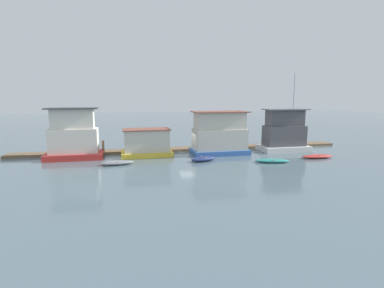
{
  "coord_description": "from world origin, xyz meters",
  "views": [
    {
      "loc": [
        -7.65,
        -34.68,
        6.88
      ],
      "look_at": [
        0.0,
        -1.0,
        1.4
      ],
      "focal_mm": 28.0,
      "sensor_mm": 36.0,
      "label": 1
    }
  ],
  "objects_px": {
    "dinghy_red": "(317,156)",
    "mooring_post_far_left": "(237,143)",
    "houseboat_yellow": "(147,143)",
    "mooring_post_near_right": "(103,148)",
    "houseboat_blue": "(219,134)",
    "dinghy_grey": "(117,163)",
    "houseboat_white": "(284,133)",
    "houseboat_red": "(74,137)",
    "dinghy_navy": "(203,159)",
    "mooring_post_centre": "(200,146)",
    "dinghy_teal": "(272,161)"
  },
  "relations": [
    {
      "from": "houseboat_white",
      "to": "mooring_post_near_right",
      "type": "bearing_deg",
      "value": 175.06
    },
    {
      "from": "mooring_post_near_right",
      "to": "mooring_post_far_left",
      "type": "bearing_deg",
      "value": 0.0
    },
    {
      "from": "houseboat_red",
      "to": "dinghy_red",
      "type": "height_order",
      "value": "houseboat_red"
    },
    {
      "from": "dinghy_navy",
      "to": "mooring_post_near_right",
      "type": "xyz_separation_m",
      "value": [
        -10.72,
        5.81,
        0.62
      ]
    },
    {
      "from": "dinghy_red",
      "to": "mooring_post_far_left",
      "type": "relative_size",
      "value": 1.97
    },
    {
      "from": "dinghy_grey",
      "to": "dinghy_teal",
      "type": "relative_size",
      "value": 0.91
    },
    {
      "from": "dinghy_navy",
      "to": "houseboat_white",
      "type": "bearing_deg",
      "value": 18.29
    },
    {
      "from": "houseboat_yellow",
      "to": "dinghy_grey",
      "type": "bearing_deg",
      "value": -128.7
    },
    {
      "from": "houseboat_yellow",
      "to": "dinghy_teal",
      "type": "xyz_separation_m",
      "value": [
        12.61,
        -6.57,
        -1.31
      ]
    },
    {
      "from": "houseboat_white",
      "to": "dinghy_grey",
      "type": "bearing_deg",
      "value": -170.04
    },
    {
      "from": "dinghy_teal",
      "to": "houseboat_red",
      "type": "bearing_deg",
      "value": 161.61
    },
    {
      "from": "houseboat_yellow",
      "to": "dinghy_red",
      "type": "xyz_separation_m",
      "value": [
        18.73,
        -5.63,
        -1.3
      ]
    },
    {
      "from": "dinghy_grey",
      "to": "dinghy_red",
      "type": "bearing_deg",
      "value": -3.9
    },
    {
      "from": "houseboat_blue",
      "to": "dinghy_navy",
      "type": "distance_m",
      "value": 5.21
    },
    {
      "from": "dinghy_grey",
      "to": "dinghy_teal",
      "type": "bearing_deg",
      "value": -8.74
    },
    {
      "from": "houseboat_blue",
      "to": "mooring_post_near_right",
      "type": "relative_size",
      "value": 3.83
    },
    {
      "from": "houseboat_red",
      "to": "dinghy_navy",
      "type": "bearing_deg",
      "value": -18.67
    },
    {
      "from": "houseboat_white",
      "to": "mooring_post_near_right",
      "type": "distance_m",
      "value": 22.55
    },
    {
      "from": "houseboat_red",
      "to": "mooring_post_centre",
      "type": "relative_size",
      "value": 4.52
    },
    {
      "from": "houseboat_yellow",
      "to": "mooring_post_near_right",
      "type": "bearing_deg",
      "value": 163.78
    },
    {
      "from": "dinghy_red",
      "to": "mooring_post_centre",
      "type": "xyz_separation_m",
      "value": [
        -11.97,
        7.08,
        0.48
      ]
    },
    {
      "from": "houseboat_red",
      "to": "mooring_post_far_left",
      "type": "xyz_separation_m",
      "value": [
        19.8,
        1.17,
        -1.44
      ]
    },
    {
      "from": "houseboat_yellow",
      "to": "mooring_post_far_left",
      "type": "relative_size",
      "value": 3.06
    },
    {
      "from": "dinghy_grey",
      "to": "mooring_post_far_left",
      "type": "xyz_separation_m",
      "value": [
        15.09,
        5.58,
        0.74
      ]
    },
    {
      "from": "houseboat_red",
      "to": "mooring_post_far_left",
      "type": "relative_size",
      "value": 3.22
    },
    {
      "from": "houseboat_white",
      "to": "houseboat_red",
      "type": "bearing_deg",
      "value": 178.26
    },
    {
      "from": "dinghy_teal",
      "to": "mooring_post_centre",
      "type": "bearing_deg",
      "value": 126.11
    },
    {
      "from": "houseboat_yellow",
      "to": "houseboat_white",
      "type": "distance_m",
      "value": 17.45
    },
    {
      "from": "dinghy_navy",
      "to": "mooring_post_near_right",
      "type": "height_order",
      "value": "mooring_post_near_right"
    },
    {
      "from": "houseboat_white",
      "to": "dinghy_teal",
      "type": "relative_size",
      "value": 2.57
    },
    {
      "from": "mooring_post_centre",
      "to": "mooring_post_far_left",
      "type": "bearing_deg",
      "value": 0.0
    },
    {
      "from": "houseboat_yellow",
      "to": "dinghy_grey",
      "type": "distance_m",
      "value": 5.44
    },
    {
      "from": "houseboat_red",
      "to": "houseboat_yellow",
      "type": "bearing_deg",
      "value": -2.06
    },
    {
      "from": "mooring_post_far_left",
      "to": "houseboat_white",
      "type": "bearing_deg",
      "value": -18.97
    },
    {
      "from": "houseboat_white",
      "to": "dinghy_navy",
      "type": "xyz_separation_m",
      "value": [
        -11.7,
        -3.87,
        -2.03
      ]
    },
    {
      "from": "mooring_post_far_left",
      "to": "dinghy_teal",
      "type": "bearing_deg",
      "value": -84.12
    },
    {
      "from": "houseboat_white",
      "to": "mooring_post_far_left",
      "type": "bearing_deg",
      "value": 161.03
    },
    {
      "from": "mooring_post_far_left",
      "to": "houseboat_blue",
      "type": "bearing_deg",
      "value": -145.84
    },
    {
      "from": "mooring_post_far_left",
      "to": "mooring_post_centre",
      "type": "xyz_separation_m",
      "value": [
        -5.03,
        0.0,
        -0.28
      ]
    },
    {
      "from": "dinghy_grey",
      "to": "mooring_post_far_left",
      "type": "distance_m",
      "value": 16.1
    },
    {
      "from": "houseboat_red",
      "to": "houseboat_white",
      "type": "xyz_separation_m",
      "value": [
        25.44,
        -0.77,
        -0.1
      ]
    },
    {
      "from": "dinghy_grey",
      "to": "dinghy_navy",
      "type": "distance_m",
      "value": 9.03
    },
    {
      "from": "dinghy_red",
      "to": "mooring_post_near_right",
      "type": "height_order",
      "value": "mooring_post_near_right"
    },
    {
      "from": "dinghy_navy",
      "to": "dinghy_teal",
      "type": "xyz_separation_m",
      "value": [
        6.89,
        -2.22,
        -0.07
      ]
    },
    {
      "from": "houseboat_red",
      "to": "houseboat_blue",
      "type": "height_order",
      "value": "houseboat_red"
    },
    {
      "from": "houseboat_red",
      "to": "mooring_post_near_right",
      "type": "relative_size",
      "value": 3.49
    },
    {
      "from": "houseboat_white",
      "to": "dinghy_teal",
      "type": "xyz_separation_m",
      "value": [
        -4.81,
        -6.09,
        -2.1
      ]
    },
    {
      "from": "houseboat_red",
      "to": "dinghy_red",
      "type": "bearing_deg",
      "value": -12.47
    },
    {
      "from": "houseboat_white",
      "to": "dinghy_navy",
      "type": "distance_m",
      "value": 12.49
    },
    {
      "from": "dinghy_teal",
      "to": "mooring_post_near_right",
      "type": "bearing_deg",
      "value": 155.51
    }
  ]
}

